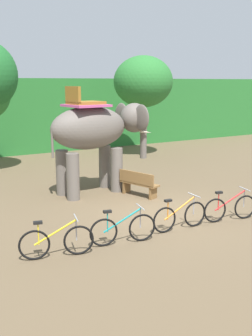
# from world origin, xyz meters

# --- Properties ---
(ground_plane) EXTENTS (80.00, 80.00, 0.00)m
(ground_plane) POSITION_xyz_m (0.00, 0.00, 0.00)
(ground_plane) COLOR brown
(foliage_hedge) EXTENTS (36.00, 6.00, 4.12)m
(foliage_hedge) POSITION_xyz_m (0.00, 14.86, 2.06)
(foliage_hedge) COLOR #28702D
(foliage_hedge) RESTS_ON ground
(tree_right) EXTENTS (3.10, 3.10, 5.27)m
(tree_right) POSITION_xyz_m (4.74, 8.50, 3.93)
(tree_right) COLOR brown
(tree_right) RESTS_ON ground
(elephant) EXTENTS (4.22, 2.12, 3.78)m
(elephant) POSITION_xyz_m (-0.51, 3.21, 2.20)
(elephant) COLOR #665E56
(elephant) RESTS_ON ground
(bike_yellow) EXTENTS (1.67, 0.58, 0.92)m
(bike_yellow) POSITION_xyz_m (-3.77, -1.36, 0.39)
(bike_yellow) COLOR black
(bike_yellow) RESTS_ON ground
(bike_teal) EXTENTS (1.69, 0.52, 0.92)m
(bike_teal) POSITION_xyz_m (-2.08, -1.43, 0.39)
(bike_teal) COLOR black
(bike_teal) RESTS_ON ground
(bike_orange) EXTENTS (1.71, 0.52, 0.92)m
(bike_orange) POSITION_xyz_m (-0.27, -1.35, 0.39)
(bike_orange) COLOR black
(bike_orange) RESTS_ON ground
(bike_red) EXTENTS (1.69, 0.53, 0.92)m
(bike_red) POSITION_xyz_m (1.42, -1.50, 0.39)
(bike_red) COLOR black
(bike_red) RESTS_ON ground
(wooden_bench) EXTENTS (0.87, 1.55, 0.89)m
(wooden_bench) POSITION_xyz_m (0.44, 1.94, 0.48)
(wooden_bench) COLOR brown
(wooden_bench) RESTS_ON ground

